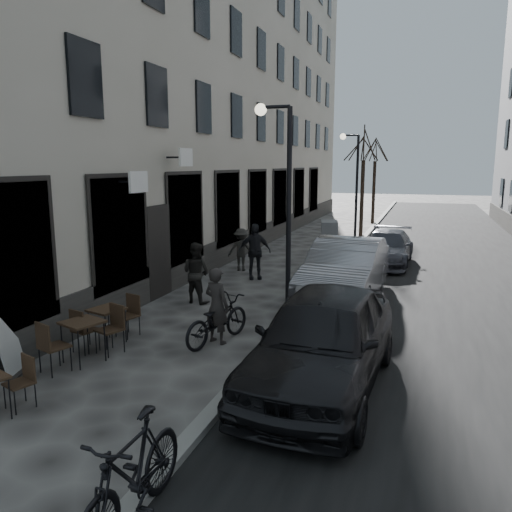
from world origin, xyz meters
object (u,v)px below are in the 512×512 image
Objects in this scene: bistro_set_c at (107,322)px; streetlamp_far at (353,176)px; streetlamp_near at (282,188)px; tree_far at (376,149)px; pedestrian_near at (196,273)px; pedestrian_far at (254,251)px; car_far at (386,248)px; sign_board at (10,351)px; bicycle at (217,320)px; car_mid at (345,270)px; car_near at (323,339)px; bistro_set_b at (83,337)px; moped at (132,475)px; pedestrian_mid at (241,250)px; utility_cabinet at (329,243)px; tree_near at (364,145)px.

streetlamp_far is at bearing 93.28° from bistro_set_c.
tree_far is at bearing 89.80° from streetlamp_near.
bistro_set_c is at bearing 96.32° from pedestrian_near.
pedestrian_far is 0.42× the size of car_far.
tree_far is (0.07, 21.00, 1.50)m from streetlamp_near.
bicycle is (2.87, 2.67, 0.06)m from sign_board.
streetlamp_near is 1.00× the size of car_mid.
streetlamp_near is at bearing 119.09° from car_near.
tree_far is 25.38m from bistro_set_b.
car_mid is at bearing 86.04° from moped.
pedestrian_mid is at bearing 103.73° from bistro_set_c.
bicycle is 1.26× the size of pedestrian_mid.
utility_cabinet is 0.89× the size of pedestrian_far.
moped is at bearing -88.46° from streetlamp_far.
bistro_set_c is 5.68m from moped.
tree_far reaches higher than bistro_set_c.
pedestrian_mid is at bearing 148.43° from car_mid.
tree_near is 2.95× the size of moped.
tree_near is (0.07, 3.00, 1.50)m from streetlamp_far.
moped is at bearing -49.47° from sign_board.
streetlamp_near is 3.07× the size of pedestrian_near.
moped reaches higher than sign_board.
tree_far is at bearing 55.85° from pedestrian_far.
streetlamp_far is 14.36m from bicycle.
sign_board is at bearing -128.45° from pedestrian_far.
bicycle is at bearing -113.18° from car_mid.
streetlamp_far is 16.34m from bistro_set_b.
tree_far is 28.67m from moped.
streetlamp_near reaches higher than car_mid.
streetlamp_near reaches higher than utility_cabinet.
bistro_set_c is 6.76m from pedestrian_far.
utility_cabinet is 3.73m from pedestrian_far.
pedestrian_near is at bearing 111.31° from moped.
sign_board is at bearing -123.03° from car_mid.
car_near is (1.64, -18.46, -3.83)m from tree_near.
tree_far reaches higher than pedestrian_near.
streetlamp_near is 3.40m from car_mid.
car_mid reaches higher than pedestrian_mid.
car_far is (1.92, 7.64, -2.53)m from streetlamp_near.
streetlamp_far is at bearing 60.24° from sign_board.
moped is at bearing -27.62° from bistro_set_b.
pedestrian_far is at bearing -100.41° from tree_near.
streetlamp_near is 4.73× the size of sign_board.
tree_far is at bearing 99.92° from car_far.
tree_far reaches higher than pedestrian_far.
car_near is at bearing -84.93° from tree_near.
bistro_set_c is at bearing 51.71° from sign_board.
bistro_set_b is 0.34× the size of car_near.
tree_near is at bearing 61.87° from sign_board.
sign_board is (-0.89, -0.88, -0.06)m from bistro_set_b.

